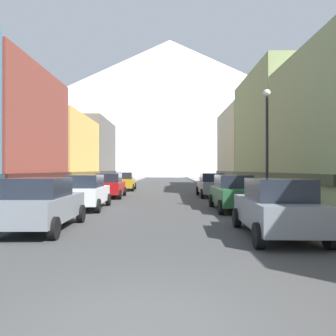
# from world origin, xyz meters

# --- Properties ---
(ground_plane) EXTENTS (400.00, 400.00, 0.00)m
(ground_plane) POSITION_xyz_m (0.00, 0.00, 0.00)
(ground_plane) COLOR #3B3B3B
(sidewalk_left) EXTENTS (2.50, 100.00, 0.15)m
(sidewalk_left) POSITION_xyz_m (-6.25, 35.00, 0.07)
(sidewalk_left) COLOR gray
(sidewalk_left) RESTS_ON ground
(sidewalk_right) EXTENTS (2.50, 100.00, 0.15)m
(sidewalk_right) POSITION_xyz_m (6.25, 35.00, 0.07)
(sidewalk_right) COLOR gray
(sidewalk_right) RESTS_ON ground
(storefront_left_2) EXTENTS (6.93, 11.77, 7.31)m
(storefront_left_2) POSITION_xyz_m (-10.81, 29.16, 3.52)
(storefront_left_2) COLOR #D8B259
(storefront_left_2) RESTS_ON ground
(storefront_left_3) EXTENTS (7.56, 11.97, 8.67)m
(storefront_left_3) POSITION_xyz_m (-11.13, 41.45, 4.18)
(storefront_left_3) COLOR #66605B
(storefront_left_3) RESTS_ON ground
(storefront_right_2) EXTENTS (7.74, 12.08, 10.41)m
(storefront_right_2) POSITION_xyz_m (11.22, 25.40, 5.03)
(storefront_right_2) COLOR #8C9966
(storefront_right_2) RESTS_ON ground
(storefront_right_3) EXTENTS (7.24, 12.59, 9.46)m
(storefront_right_3) POSITION_xyz_m (10.97, 37.89, 4.57)
(storefront_right_3) COLOR beige
(storefront_right_3) RESTS_ON ground
(car_left_0) EXTENTS (2.12, 4.43, 1.78)m
(car_left_0) POSITION_xyz_m (-3.80, 7.08, 0.90)
(car_left_0) COLOR slate
(car_left_0) RESTS_ON ground
(car_left_1) EXTENTS (2.16, 4.44, 1.78)m
(car_left_1) POSITION_xyz_m (-3.80, 13.21, 0.90)
(car_left_1) COLOR silver
(car_left_1) RESTS_ON ground
(car_left_2) EXTENTS (2.16, 4.44, 1.78)m
(car_left_2) POSITION_xyz_m (-3.80, 20.51, 0.90)
(car_left_2) COLOR #9E1111
(car_left_2) RESTS_ON ground
(car_left_3) EXTENTS (2.20, 4.46, 1.78)m
(car_left_3) POSITION_xyz_m (-3.80, 29.07, 0.90)
(car_left_3) COLOR #B28419
(car_left_3) RESTS_ON ground
(car_right_0) EXTENTS (2.18, 4.46, 1.78)m
(car_right_0) POSITION_xyz_m (3.80, 5.95, 0.90)
(car_right_0) COLOR slate
(car_right_0) RESTS_ON ground
(car_right_1) EXTENTS (2.08, 4.41, 1.78)m
(car_right_1) POSITION_xyz_m (3.80, 12.74, 0.90)
(car_right_1) COLOR #265933
(car_right_1) RESTS_ON ground
(car_right_2) EXTENTS (2.10, 4.42, 1.78)m
(car_right_2) POSITION_xyz_m (3.80, 21.30, 0.90)
(car_right_2) COLOR slate
(car_right_2) RESTS_ON ground
(potted_plant_0) EXTENTS (0.75, 0.75, 1.02)m
(potted_plant_0) POSITION_xyz_m (7.00, 14.91, 0.75)
(potted_plant_0) COLOR #4C4C51
(potted_plant_0) RESTS_ON sidewalk_right
(streetlamp_right) EXTENTS (0.36, 0.36, 5.86)m
(streetlamp_right) POSITION_xyz_m (5.35, 12.29, 3.99)
(streetlamp_right) COLOR black
(streetlamp_right) RESTS_ON sidewalk_right
(mountain_backdrop) EXTENTS (349.60, 349.60, 102.82)m
(mountain_backdrop) POSITION_xyz_m (1.82, 260.00, 51.41)
(mountain_backdrop) COLOR white
(mountain_backdrop) RESTS_ON ground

